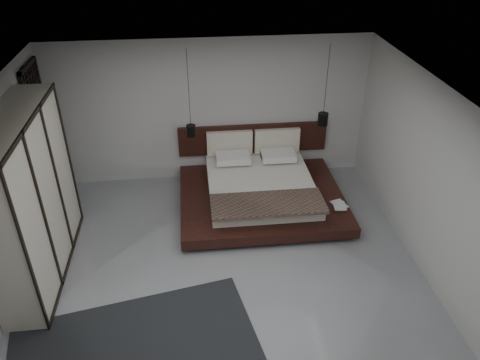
{
  "coord_description": "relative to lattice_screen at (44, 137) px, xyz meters",
  "views": [
    {
      "loc": [
        -0.36,
        -5.26,
        4.94
      ],
      "look_at": [
        0.37,
        1.2,
        0.95
      ],
      "focal_mm": 35.0,
      "sensor_mm": 36.0,
      "label": 1
    }
  ],
  "objects": [
    {
      "name": "floor",
      "position": [
        2.95,
        -2.45,
        -1.3
      ],
      "size": [
        6.0,
        6.0,
        0.0
      ],
      "primitive_type": "plane",
      "color": "gray",
      "rests_on": "ground"
    },
    {
      "name": "ceiling",
      "position": [
        2.95,
        -2.45,
        1.5
      ],
      "size": [
        6.0,
        6.0,
        0.0
      ],
      "primitive_type": "plane",
      "rotation": [
        3.14,
        0.0,
        0.0
      ],
      "color": "white",
      "rests_on": "wall_back"
    },
    {
      "name": "wall_back",
      "position": [
        2.95,
        0.55,
        0.1
      ],
      "size": [
        6.0,
        0.0,
        6.0
      ],
      "primitive_type": "plane",
      "rotation": [
        1.57,
        0.0,
        0.0
      ],
      "color": "#B4B4B2",
      "rests_on": "floor"
    },
    {
      "name": "wall_right",
      "position": [
        5.95,
        -2.45,
        0.1
      ],
      "size": [
        0.0,
        6.0,
        6.0
      ],
      "primitive_type": "plane",
      "rotation": [
        1.57,
        0.0,
        -1.57
      ],
      "color": "#B4B4B2",
      "rests_on": "floor"
    },
    {
      "name": "lattice_screen",
      "position": [
        0.0,
        0.0,
        0.0
      ],
      "size": [
        0.05,
        0.9,
        2.6
      ],
      "primitive_type": "cube",
      "color": "black",
      "rests_on": "floor"
    },
    {
      "name": "bed",
      "position": [
        3.77,
        -0.55,
        -1.0
      ],
      "size": [
        2.93,
        2.45,
        1.1
      ],
      "color": "black",
      "rests_on": "floor"
    },
    {
      "name": "book_lower",
      "position": [
        4.97,
        -1.22,
        -1.01
      ],
      "size": [
        0.29,
        0.34,
        0.03
      ],
      "primitive_type": "imported",
      "rotation": [
        0.0,
        0.0,
        0.29
      ],
      "color": "#99724C",
      "rests_on": "bed"
    },
    {
      "name": "book_upper",
      "position": [
        4.95,
        -1.25,
        -0.99
      ],
      "size": [
        0.24,
        0.31,
        0.02
      ],
      "primitive_type": "imported",
      "rotation": [
        0.0,
        0.0,
        -0.13
      ],
      "color": "#99724C",
      "rests_on": "book_lower"
    },
    {
      "name": "pendant_left",
      "position": [
        2.57,
        -0.07,
        0.03
      ],
      "size": [
        0.17,
        0.17,
        1.58
      ],
      "color": "black",
      "rests_on": "ceiling"
    },
    {
      "name": "pendant_right",
      "position": [
        4.97,
        -0.07,
        0.13
      ],
      "size": [
        0.19,
        0.19,
        1.49
      ],
      "color": "black",
      "rests_on": "ceiling"
    },
    {
      "name": "wardrobe",
      "position": [
        0.25,
        -1.95,
        -0.05
      ],
      "size": [
        0.6,
        2.56,
        2.51
      ],
      "color": "beige",
      "rests_on": "floor"
    }
  ]
}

